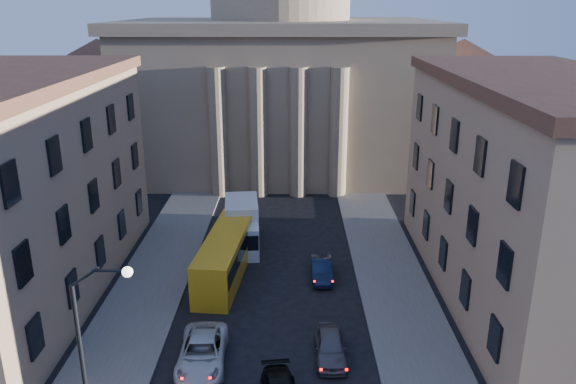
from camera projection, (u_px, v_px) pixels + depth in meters
The scene contains 11 objects.
sidewalk_left at pixel (132, 323), 34.51m from camera, with size 5.00×60.00×0.15m, color #5D5955.
sidewalk_right at pixel (408, 324), 34.41m from camera, with size 5.00×60.00×0.15m, color #5D5955.
church at pixel (280, 65), 66.24m from camera, with size 68.02×28.76×36.60m.
building_left at pixel (7, 189), 36.02m from camera, with size 11.60×26.60×14.70m.
building_right at pixel (537, 190), 35.81m from camera, with size 11.60×26.60×14.70m.
street_lamp at pixel (92, 344), 23.37m from camera, with size 2.62×0.44×8.83m.
car_left_mid at pixel (202, 352), 30.47m from camera, with size 2.53×5.48×1.52m, color beige.
car_right_far at pixel (330, 346), 31.06m from camera, with size 1.68×4.17×1.42m, color #504F54.
car_right_distant at pixel (322, 269), 40.17m from camera, with size 1.42×4.07×1.34m, color black.
city_bus at pixel (226, 254), 40.35m from camera, with size 3.50×11.11×3.08m.
box_truck at pixel (242, 226), 45.25m from camera, with size 3.18×6.76×3.59m.
Camera 1 is at (1.33, -12.09, 18.71)m, focal length 35.00 mm.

